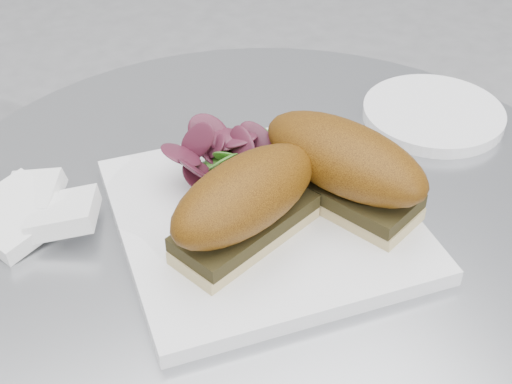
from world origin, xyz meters
TOP-DOWN VIEW (x-y plane):
  - table at (0.00, 0.00)m, footprint 0.70×0.70m
  - plate at (-0.01, -0.01)m, footprint 0.29×0.29m
  - sandwich_left at (-0.04, -0.03)m, footprint 0.17×0.12m
  - sandwich_right at (0.06, -0.02)m, footprint 0.14×0.19m
  - salad at (-0.03, 0.07)m, footprint 0.09×0.09m
  - napkin at (-0.20, 0.08)m, footprint 0.12×0.12m
  - saucer at (0.25, 0.08)m, footprint 0.16×0.16m

SIDE VIEW (x-z plane):
  - table at x=0.00m, z-range 0.12..0.85m
  - saucer at x=0.25m, z-range 0.73..0.74m
  - plate at x=-0.01m, z-range 0.73..0.75m
  - napkin at x=-0.20m, z-range 0.73..0.75m
  - salad at x=-0.03m, z-range 0.75..0.80m
  - sandwich_right at x=0.06m, z-range 0.75..0.83m
  - sandwich_left at x=-0.04m, z-range 0.75..0.83m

